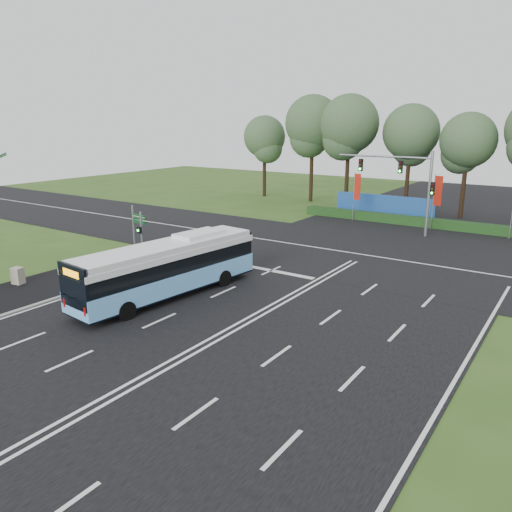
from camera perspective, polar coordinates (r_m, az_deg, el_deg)
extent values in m
plane|color=#31521B|center=(26.23, 2.01, -5.56)|extent=(120.00, 120.00, 0.00)
cube|color=black|center=(26.22, 2.01, -5.52)|extent=(20.00, 120.00, 0.04)
cube|color=black|center=(36.48, 12.08, 0.13)|extent=(120.00, 14.00, 0.05)
cube|color=black|center=(32.44, -20.07, -2.35)|extent=(5.00, 18.00, 0.06)
cube|color=gray|center=(30.58, -17.40, -3.10)|extent=(0.25, 18.00, 0.12)
cube|color=#6AB4F6|center=(27.48, -9.94, -2.60)|extent=(3.55, 11.41, 1.03)
cube|color=black|center=(27.63, -9.89, -3.52)|extent=(3.52, 11.35, 0.28)
cube|color=black|center=(27.21, -10.03, -0.73)|extent=(3.44, 11.23, 0.89)
cube|color=white|center=(27.07, -10.08, 0.42)|extent=(3.55, 11.41, 0.33)
cube|color=white|center=(26.99, -10.11, 1.09)|extent=(3.46, 10.96, 0.33)
cube|color=white|center=(28.42, -6.52, 2.52)|extent=(1.79, 2.95, 0.23)
cube|color=black|center=(24.23, -20.15, -3.33)|extent=(2.27, 0.37, 2.06)
cube|color=orange|center=(24.02, -20.38, -1.87)|extent=(1.31, 0.20, 0.33)
cylinder|color=black|center=(30.41, -6.63, -1.74)|extent=(0.37, 1.00, 0.97)
cylinder|color=black|center=(28.92, -3.67, -2.56)|extent=(0.37, 1.00, 0.97)
cylinder|color=black|center=(26.54, -17.31, -4.90)|extent=(0.37, 1.00, 0.97)
cylinder|color=black|center=(24.82, -14.57, -6.10)|extent=(0.37, 1.00, 0.97)
cylinder|color=gray|center=(33.08, -12.90, 1.79)|extent=(0.15, 0.15, 3.69)
cube|color=black|center=(32.82, -13.19, 2.90)|extent=(0.34, 0.26, 0.42)
sphere|color=#19F233|center=(32.75, -13.32, 2.86)|extent=(0.15, 0.15, 0.15)
cylinder|color=gray|center=(34.45, -13.77, 2.45)|extent=(0.12, 0.12, 3.90)
cube|color=#0B4019|center=(33.60, -13.21, 4.38)|extent=(1.46, 0.28, 0.29)
cube|color=#0B4019|center=(33.66, -13.17, 3.81)|extent=(1.46, 0.28, 0.21)
cube|color=white|center=(33.58, -13.25, 4.37)|extent=(1.35, 0.22, 0.04)
cube|color=#B1A48E|center=(32.32, -25.58, -2.09)|extent=(0.71, 0.62, 1.03)
cylinder|color=gray|center=(48.74, 11.11, 6.66)|extent=(0.07, 0.07, 4.60)
cube|color=#B31D0F|center=(48.45, 11.51, 7.75)|extent=(0.61, 0.10, 2.45)
cylinder|color=gray|center=(46.47, 19.57, 5.81)|extent=(0.08, 0.08, 4.84)
cube|color=#B31D0F|center=(46.24, 20.10, 7.00)|extent=(0.65, 0.05, 2.58)
cylinder|color=gray|center=(43.14, 19.15, 6.64)|extent=(0.24, 0.24, 7.00)
cylinder|color=gray|center=(44.04, 14.39, 10.96)|extent=(8.00, 0.16, 0.16)
cube|color=black|center=(43.62, 16.19, 9.74)|extent=(0.32, 0.28, 1.05)
cube|color=black|center=(44.82, 11.89, 10.15)|extent=(0.32, 0.28, 1.05)
cube|color=black|center=(43.01, 19.53, 7.26)|extent=(0.32, 0.28, 1.05)
cube|color=#183C16|center=(47.97, 17.81, 3.77)|extent=(22.00, 1.20, 0.80)
cube|color=#1A4890|center=(51.40, 14.41, 5.54)|extent=(10.00, 0.30, 2.20)
cylinder|color=black|center=(63.83, 0.97, 9.99)|extent=(0.44, 0.44, 7.02)
sphere|color=#365230|center=(63.60, 0.98, 13.47)|extent=(5.18, 5.18, 5.18)
cylinder|color=black|center=(59.78, 6.37, 10.32)|extent=(0.44, 0.44, 8.62)
sphere|color=#365230|center=(59.58, 6.50, 14.89)|extent=(6.35, 6.35, 6.35)
cylinder|color=black|center=(56.49, 10.39, 9.84)|extent=(0.44, 0.44, 8.54)
sphere|color=#365230|center=(56.27, 10.63, 14.63)|extent=(6.29, 6.29, 6.29)
cylinder|color=black|center=(55.28, 16.95, 8.93)|extent=(0.44, 0.44, 7.77)
sphere|color=#365230|center=(55.02, 17.30, 13.37)|extent=(5.73, 5.73, 5.73)
cylinder|color=black|center=(52.95, 22.67, 7.83)|extent=(0.44, 0.44, 7.15)
sphere|color=#365230|center=(52.67, 23.11, 12.08)|extent=(5.27, 5.27, 5.27)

